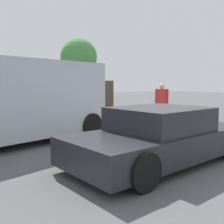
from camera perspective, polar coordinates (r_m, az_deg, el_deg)
The scene contains 6 objects.
ground_plane at distance 6.14m, azimuth 10.91°, elevation -9.88°, with size 80.00×80.00×0.00m, color #515154.
sedan_foreground at distance 5.78m, azimuth 10.53°, elevation -5.25°, with size 4.51×2.34×1.18m.
van_white at distance 7.85m, azimuth -20.57°, elevation 2.58°, with size 5.65×3.39×2.32m.
suv_dark at distance 11.73m, azimuth -12.45°, elevation 2.63°, with size 5.22×3.42×1.80m.
pedestrian at distance 11.55m, azimuth 10.59°, elevation 2.64°, with size 0.43×0.47×1.67m.
tree_far_right at distance 29.27m, azimuth -7.12°, elevation 11.57°, with size 3.91×3.91×6.45m.
Camera 1 is at (-4.07, -4.28, 1.68)m, focal length 42.72 mm.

